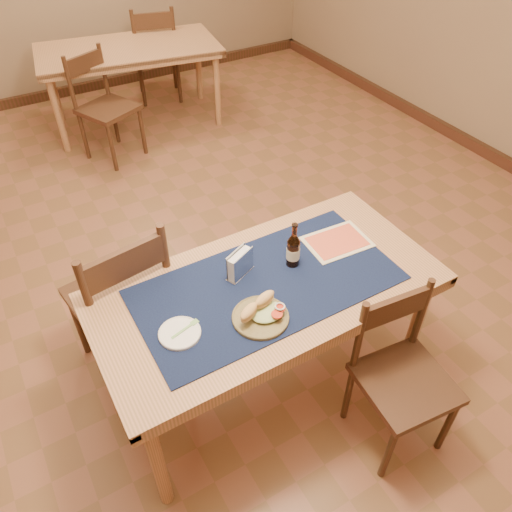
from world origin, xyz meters
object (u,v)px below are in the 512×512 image
chair_main_far (122,298)px  sandwich_plate (261,313)px  napkin_holder (240,264)px  chair_main_near (401,374)px  main_table (267,297)px  back_table (129,56)px  beer_bottle (293,250)px

chair_main_far → sandwich_plate: size_ratio=4.06×
chair_main_far → napkin_holder: size_ratio=6.25×
chair_main_far → chair_main_near: bearing=-47.0°
main_table → chair_main_far: bearing=139.3°
back_table → napkin_holder: (-0.56, -3.14, 0.15)m
napkin_holder → chair_main_near: bearing=-54.7°
main_table → napkin_holder: (-0.07, 0.12, 0.15)m
chair_main_far → chair_main_near: (0.96, -1.03, -0.07)m
main_table → chair_main_near: bearing=-53.9°
sandwich_plate → beer_bottle: beer_bottle is taller
main_table → beer_bottle: bearing=17.6°
main_table → back_table: bearing=81.5°
main_table → chair_main_near: size_ratio=1.87×
back_table → napkin_holder: size_ratio=10.95×
back_table → napkin_holder: bearing=-100.1°
back_table → beer_bottle: size_ratio=7.31×
napkin_holder → back_table: bearing=79.9°
main_table → back_table: 3.30m
napkin_holder → main_table: bearing=-58.5°
chair_main_near → back_table: bearing=88.7°
chair_main_near → beer_bottle: 0.75m
main_table → napkin_holder: size_ratio=10.06×
main_table → sandwich_plate: bearing=-128.3°
back_table → chair_main_far: chair_main_far is taller
main_table → chair_main_far: (-0.56, 0.49, -0.15)m
back_table → chair_main_far: (-1.05, -2.78, -0.15)m
beer_bottle → main_table: bearing=-162.4°
sandwich_plate → napkin_holder: 0.29m
chair_main_near → main_table: bearing=126.1°
main_table → chair_main_far: size_ratio=1.61×
main_table → back_table: (0.48, 3.26, 0.00)m
chair_main_near → napkin_holder: 0.89m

